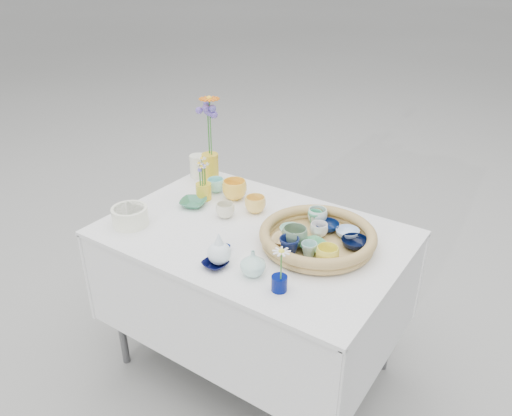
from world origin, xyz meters
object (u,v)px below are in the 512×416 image
Objects in this scene: wicker_tray at (318,238)px; bud_vase_seafoam at (253,263)px; tall_vase_yellow at (210,169)px; display_table at (254,364)px.

wicker_tray is 4.76× the size of bud_vase_seafoam.
tall_vase_yellow reaches higher than bud_vase_seafoam.
bud_vase_seafoam reaches higher than display_table.
tall_vase_yellow reaches higher than wicker_tray.
display_table is at bearing -169.88° from wicker_tray.
display_table is 0.85m from wicker_tray.
bud_vase_seafoam is at bearing -40.64° from tall_vase_yellow.
bud_vase_seafoam is at bearing -108.65° from wicker_tray.
display_table is 1.01m from tall_vase_yellow.
bud_vase_seafoam is (-0.10, -0.31, 0.01)m from wicker_tray.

